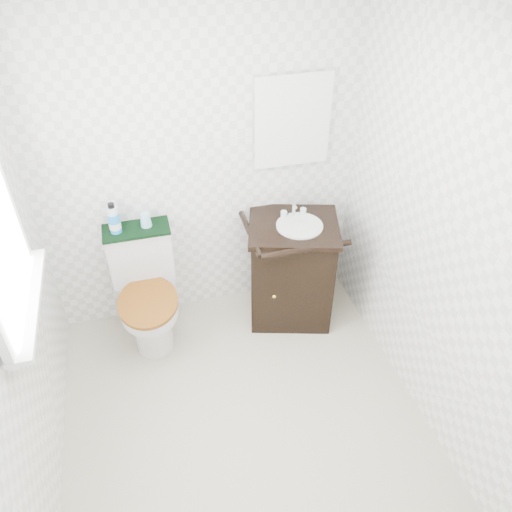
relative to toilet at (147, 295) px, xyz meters
name	(u,v)px	position (x,y,z in m)	size (l,w,h in m)	color
floor	(246,425)	(0.48, -0.97, -0.37)	(2.40, 2.40, 0.00)	#BDB298
ceiling	(238,4)	(0.48, -0.97, 2.03)	(2.40, 2.40, 0.00)	silver
wall_back	(200,166)	(0.48, 0.23, 0.83)	(2.40, 2.40, 0.00)	white
wall_right	(447,244)	(1.58, -0.97, 0.83)	(2.40, 2.40, 0.00)	white
mirror	(293,121)	(1.10, 0.21, 1.08)	(0.50, 0.02, 0.60)	silver
toilet	(147,295)	(0.00, 0.00, 0.00)	(0.45, 0.64, 0.84)	silver
vanity	(292,269)	(1.05, -0.06, 0.06)	(0.74, 0.68, 0.92)	black
trash_bin	(278,309)	(0.93, -0.17, -0.21)	(0.22, 0.18, 0.30)	silver
towel	(136,229)	(0.00, 0.12, 0.48)	(0.44, 0.22, 0.02)	black
mouthwash_bottle	(114,219)	(-0.13, 0.12, 0.59)	(0.08, 0.08, 0.22)	#1B87E8
cup	(146,220)	(0.07, 0.14, 0.54)	(0.08, 0.08, 0.09)	#8EC3E8
soap_bar	(285,214)	(1.03, 0.06, 0.46)	(0.07, 0.04, 0.02)	#18766A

